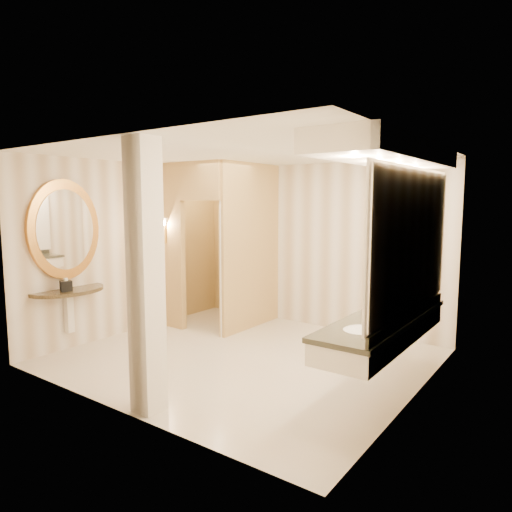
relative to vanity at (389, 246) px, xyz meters
The scene contains 16 objects.
floor 2.56m from the vanity, behind, with size 4.50×4.50×0.00m, color beige.
ceiling 2.25m from the vanity, behind, with size 4.50×4.50×0.00m, color white.
wall_back 2.90m from the vanity, 133.38° to the left, with size 4.50×0.02×2.70m, color white.
wall_front 2.76m from the vanity, 136.09° to the right, with size 4.50×0.02×2.70m, color white.
wall_left 4.24m from the vanity, behind, with size 0.02×4.00×2.70m, color white.
wall_right 0.40m from the vanity, 19.30° to the left, with size 0.02×4.00×2.70m, color white.
toilet_closet 3.28m from the vanity, 160.94° to the left, with size 1.50×1.55×2.70m.
wall_sconce 3.94m from the vanity, behind, with size 0.14×0.14×0.42m.
vanity is the anchor object (origin of this frame).
console_shelf 4.34m from the vanity, 165.49° to the right, with size 1.06×1.06×1.98m.
pillar 2.50m from the vanity, 136.62° to the right, with size 0.27×0.27×2.70m, color white.
tissue_box 4.25m from the vanity, 163.38° to the right, with size 0.14×0.14×0.14m, color black.
toilet 3.84m from the vanity, 150.94° to the left, with size 0.41×0.72×0.74m, color white.
soap_bottle_a 0.70m from the vanity, 99.32° to the left, with size 0.06×0.06×0.13m, color beige.
soap_bottle_b 0.72m from the vanity, 129.86° to the right, with size 0.09×0.09×0.12m, color silver.
soap_bottle_c 0.70m from the vanity, 120.80° to the left, with size 0.07×0.08×0.19m, color #C6B28C.
Camera 1 is at (3.61, -4.73, 2.09)m, focal length 32.00 mm.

